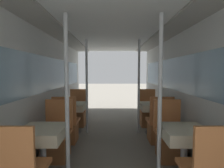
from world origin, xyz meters
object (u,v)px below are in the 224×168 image
object	(u,v)px
support_pole_left_1	(86,87)
dining_table_left_0	(42,136)
dining_table_right_0	(184,136)
chair_right_far_0	(169,141)
chair_left_far_1	(77,115)
chair_left_far_0	(56,142)
support_pole_left_0	(66,99)
support_pole_right_0	(159,99)
dining_table_right_1	(152,108)
chair_right_near_1	(158,128)
dining_table_left_1	(72,108)
chair_left_near_1	(66,128)
chair_right_far_1	(147,115)
support_pole_right_1	(138,87)

from	to	relation	value
support_pole_left_1	dining_table_left_0	bearing A→B (deg)	-100.56
dining_table_right_0	chair_right_far_0	distance (m)	0.65
chair_left_far_1	dining_table_left_0	bearing A→B (deg)	90.00
chair_left_far_0	support_pole_left_0	bearing A→B (deg)	120.99
support_pole_right_0	dining_table_right_1	bearing A→B (deg)	79.44
chair_right_near_1	dining_table_left_0	bearing A→B (deg)	-146.65
chair_right_near_1	chair_right_far_0	bearing A→B (deg)	-90.00
support_pole_left_0	chair_right_near_1	bearing A→B (deg)	38.67
dining_table_left_1	chair_left_near_1	xyz separation A→B (m)	(0.00, -0.57, -0.31)
chair_left_near_1	chair_right_near_1	distance (m)	1.92
dining_table_left_0	chair_right_far_0	distance (m)	2.02
chair_left_near_1	chair_left_far_0	bearing A→B (deg)	-90.00
chair_right_near_1	chair_right_far_1	bearing A→B (deg)	90.00
support_pole_left_0	support_pole_right_1	distance (m)	2.21
support_pole_left_0	chair_right_far_0	xyz separation A→B (m)	(1.58, 0.57, -0.82)
support_pole_left_0	support_pole_left_1	xyz separation A→B (m)	(0.00, 1.83, 0.00)
chair_left_far_0	chair_right_far_1	world-z (taller)	same
chair_left_far_0	support_pole_left_1	xyz separation A→B (m)	(0.34, 1.26, 0.82)
chair_right_near_1	support_pole_right_1	distance (m)	1.05
support_pole_left_1	chair_right_far_0	size ratio (longest dim) A/B	2.27
dining_table_right_1	support_pole_right_0	bearing A→B (deg)	-100.56
chair_left_far_0	dining_table_left_1	bearing A→B (deg)	-90.00
dining_table_left_0	dining_table_left_1	distance (m)	1.83
chair_left_far_1	support_pole_right_0	world-z (taller)	support_pole_right_0
dining_table_left_1	dining_table_right_0	distance (m)	2.65
chair_left_far_0	chair_right_far_1	xyz separation A→B (m)	(1.92, 1.83, 0.00)
chair_right_near_1	dining_table_right_1	bearing A→B (deg)	90.00
chair_right_far_0	dining_table_right_0	bearing A→B (deg)	90.00
dining_table_left_1	chair_right_far_0	bearing A→B (deg)	-33.35
support_pole_left_0	dining_table_right_0	xyz separation A→B (m)	(1.58, 0.00, -0.51)
chair_left_near_1	support_pole_right_1	world-z (taller)	support_pole_right_1
chair_left_far_1	support_pole_right_1	bearing A→B (deg)	160.19
support_pole_right_1	dining_table_right_0	bearing A→B (deg)	-79.44
dining_table_right_1	support_pole_right_1	xyz separation A→B (m)	(-0.34, -0.00, 0.51)
support_pole_left_0	chair_right_far_0	world-z (taller)	support_pole_left_0
chair_left_far_0	chair_right_far_0	bearing A→B (deg)	-180.00
chair_left_far_1	support_pole_left_1	distance (m)	1.05
dining_table_right_0	dining_table_right_1	distance (m)	1.83
support_pole_left_0	chair_right_far_1	xyz separation A→B (m)	(1.58, 2.40, -0.82)
dining_table_left_0	chair_left_far_0	size ratio (longest dim) A/B	0.73
chair_left_near_1	dining_table_right_1	distance (m)	2.02
chair_right_far_0	support_pole_right_0	bearing A→B (deg)	59.01
chair_left_near_1	support_pole_right_1	bearing A→B (deg)	19.81
support_pole_right_0	support_pole_right_1	xyz separation A→B (m)	(0.00, 1.83, 0.00)
support_pole_left_0	chair_left_near_1	distance (m)	1.54
chair_left_far_1	support_pole_right_1	distance (m)	1.86
support_pole_right_0	dining_table_right_0	bearing A→B (deg)	0.00
dining_table_right_0	support_pole_right_1	xyz separation A→B (m)	(-0.34, 1.83, 0.51)
chair_right_near_1	dining_table_right_0	bearing A→B (deg)	-90.00
support_pole_left_0	support_pole_right_1	xyz separation A→B (m)	(1.24, 1.83, 0.00)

